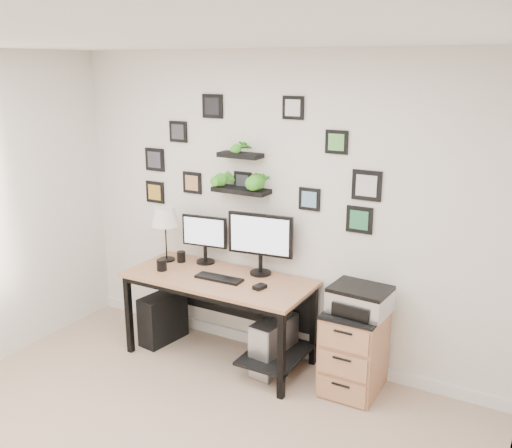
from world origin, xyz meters
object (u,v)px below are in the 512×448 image
Objects in this scene: mug at (162,265)px; file_cabinet at (354,350)px; printer at (360,299)px; monitor_right at (260,239)px; pc_tower_grey at (274,345)px; monitor_left at (205,236)px; pc_tower_black at (163,318)px; table_lamp at (165,218)px; desk at (225,290)px.

mug reaches higher than file_cabinet.
monitor_right is at bearing 171.22° from printer.
printer is (0.71, 0.04, 0.54)m from pc_tower_grey.
file_cabinet is at bearing -5.66° from monitor_left.
pc_tower_grey is (1.02, 0.15, -0.57)m from mug.
monitor_right is 1.26× the size of printer.
monitor_right is at bearing 171.39° from file_cabinet.
printer reaches higher than file_cabinet.
monitor_left is 0.88m from pc_tower_black.
table_lamp is 1.90m from printer.
monitor_left reaches higher than file_cabinet.
monitor_right reaches higher than file_cabinet.
file_cabinet is at bearing 10.24° from pc_tower_black.
file_cabinet is (1.48, -0.15, -0.67)m from monitor_left.
printer reaches higher than mug.
file_cabinet is at bearing 2.91° from desk.
mug reaches higher than desk.
pc_tower_black is at bearing -82.12° from table_lamp.
desk is 3.22× the size of table_lamp.
table_lamp is 1.10× the size of pc_tower_black.
desk is 1.19m from printer.
pc_tower_grey is at bearing -39.09° from monitor_right.
pc_tower_grey is 0.69m from file_cabinet.
file_cabinet reaches higher than pc_tower_black.
desk is 2.39× the size of file_cabinet.
printer is at bearing 9.98° from pc_tower_black.
file_cabinet is 1.48× the size of printer.
file_cabinet is (0.91, -0.14, -0.73)m from monitor_right.
printer is at bearing -14.04° from file_cabinet.
table_lamp is 0.44m from mug.
printer reaches higher than pc_tower_grey.
desk is 0.60m from mug.
mug is at bearing -171.84° from pc_tower_grey.
mug is 1.18m from pc_tower_grey.
file_cabinet is (1.15, 0.06, -0.29)m from desk.
printer is at bearing 2.48° from desk.
monitor_left is at bearing 166.19° from pc_tower_grey.
printer is at bearing -1.36° from table_lamp.
monitor_right is 0.89m from pc_tower_grey.
table_lamp is 2.00m from file_cabinet.
desk reaches higher than pc_tower_grey.
mug is at bearing -39.44° from pc_tower_black.
monitor_left reaches higher than pc_tower_grey.
monitor_left is (-0.33, 0.20, 0.38)m from desk.
file_cabinet is at bearing 6.62° from mug.
desk is at bearing -140.56° from monitor_right.
pc_tower_black is (-0.67, -0.02, -0.40)m from desk.
printer is (1.18, 0.05, 0.14)m from desk.
mug is 0.15× the size of file_cabinet.
desk is 0.54m from monitor_right.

